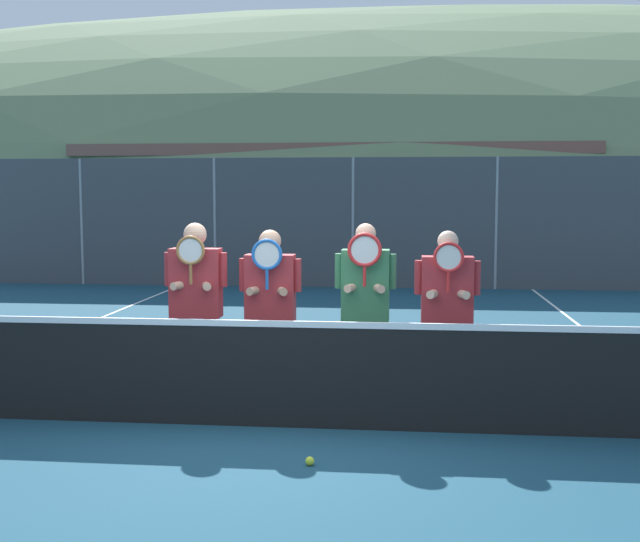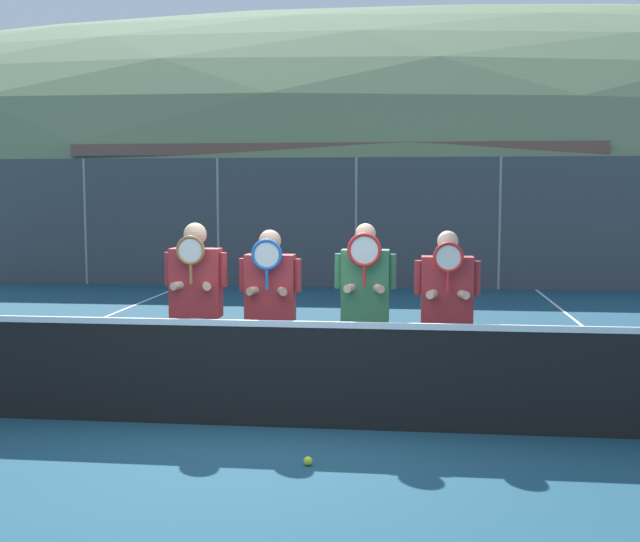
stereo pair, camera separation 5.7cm
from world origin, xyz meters
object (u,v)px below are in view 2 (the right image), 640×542
(player_center_left, at_px, (270,300))
(car_center, at_px, (574,240))
(player_leftmost, at_px, (196,295))
(player_center_right, at_px, (365,300))
(player_rightmost, at_px, (447,306))
(tennis_ball_on_court, at_px, (308,461))
(car_far_left, at_px, (163,238))
(car_left_of_center, at_px, (362,242))

(player_center_left, xyz_separation_m, car_center, (5.35, 12.66, -0.12))
(player_leftmost, bearing_deg, player_center_right, -1.03)
(player_rightmost, bearing_deg, tennis_ball_on_court, -123.61)
(player_rightmost, relative_size, car_far_left, 0.37)
(player_leftmost, height_order, car_left_of_center, player_leftmost)
(car_center, xyz_separation_m, tennis_ball_on_court, (-4.75, -14.41, -0.88))
(car_far_left, distance_m, car_center, 10.55)
(player_leftmost, bearing_deg, tennis_ball_on_court, -52.28)
(car_far_left, xyz_separation_m, car_center, (10.54, -0.32, 0.03))
(player_center_right, bearing_deg, player_center_left, 177.06)
(player_center_left, height_order, tennis_ball_on_court, player_center_left)
(player_center_left, relative_size, tennis_ball_on_court, 25.34)
(car_far_left, height_order, car_left_of_center, car_far_left)
(player_leftmost, distance_m, car_left_of_center, 12.65)
(player_leftmost, height_order, player_center_left, player_leftmost)
(car_far_left, relative_size, car_left_of_center, 1.05)
(player_rightmost, xyz_separation_m, car_center, (3.64, 12.74, -0.10))
(player_rightmost, height_order, tennis_ball_on_court, player_rightmost)
(player_leftmost, bearing_deg, car_left_of_center, 86.13)
(player_center_right, relative_size, tennis_ball_on_court, 26.34)
(car_center, relative_size, tennis_ball_on_court, 66.88)
(car_far_left, bearing_deg, player_leftmost, -71.09)
(player_leftmost, xyz_separation_m, car_center, (6.09, 12.68, -0.16))
(player_leftmost, relative_size, car_far_left, 0.38)
(player_center_left, height_order, car_center, car_center)
(car_center, bearing_deg, player_center_right, -109.17)
(player_center_right, bearing_deg, tennis_ball_on_court, -101.10)
(player_center_right, distance_m, car_left_of_center, 12.68)
(player_leftmost, xyz_separation_m, player_center_left, (0.74, 0.02, -0.04))
(tennis_ball_on_court, bearing_deg, player_center_right, 78.90)
(tennis_ball_on_court, bearing_deg, car_left_of_center, 91.93)
(tennis_ball_on_court, bearing_deg, player_leftmost, 127.72)
(car_far_left, bearing_deg, car_center, -1.76)
(player_center_right, bearing_deg, player_leftmost, 178.97)
(player_center_left, relative_size, player_center_right, 0.96)
(player_leftmost, xyz_separation_m, player_rightmost, (2.45, -0.06, -0.06))
(player_center_right, relative_size, car_center, 0.39)
(player_rightmost, relative_size, car_left_of_center, 0.39)
(player_center_right, xyz_separation_m, car_center, (4.42, 12.71, -0.14))
(player_center_left, relative_size, car_center, 0.38)
(player_center_left, relative_size, player_rightmost, 1.00)
(car_center, bearing_deg, player_center_left, -112.91)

